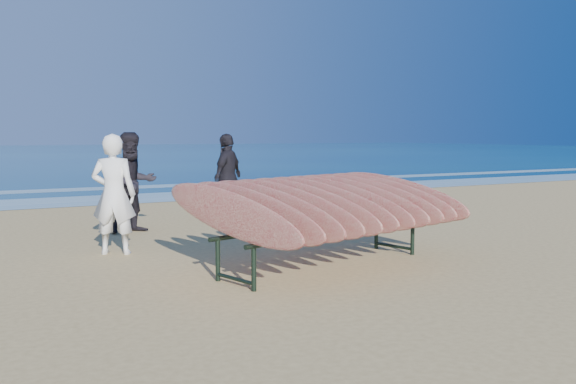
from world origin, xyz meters
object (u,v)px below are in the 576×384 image
object	(u,v)px
surfboard_rack	(325,204)
person_dark_b	(228,177)
person_dark_a	(133,183)
person_white	(114,194)

from	to	relation	value
surfboard_rack	person_dark_b	size ratio (longest dim) A/B	2.13
person_dark_b	person_dark_a	bearing A→B (deg)	-20.79
surfboard_rack	person_dark_a	world-z (taller)	person_dark_a
person_white	person_dark_b	xyz separation A→B (m)	(2.83, 2.58, 0.00)
surfboard_rack	person_white	bearing A→B (deg)	120.66
surfboard_rack	person_dark_a	size ratio (longest dim) A/B	2.11
person_dark_a	surfboard_rack	bearing A→B (deg)	-81.45
surfboard_rack	person_white	size ratio (longest dim) A/B	2.14
person_dark_b	surfboard_rack	bearing A→B (deg)	41.88
person_white	surfboard_rack	bearing A→B (deg)	163.72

